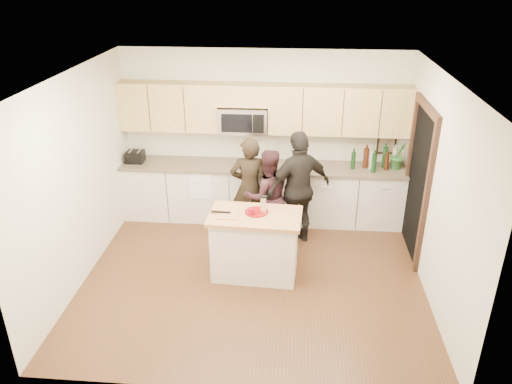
# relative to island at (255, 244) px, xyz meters

# --- Properties ---
(floor) EXTENTS (4.50, 4.50, 0.00)m
(floor) POSITION_rel_island_xyz_m (-0.02, -0.08, -0.45)
(floor) COLOR #51311C
(floor) RESTS_ON ground
(room_shell) EXTENTS (4.52, 4.02, 2.71)m
(room_shell) POSITION_rel_island_xyz_m (-0.02, -0.08, 1.28)
(room_shell) COLOR beige
(room_shell) RESTS_ON ground
(back_cabinetry) EXTENTS (4.50, 0.66, 0.94)m
(back_cabinetry) POSITION_rel_island_xyz_m (-0.02, 1.61, 0.02)
(back_cabinetry) COLOR beige
(back_cabinetry) RESTS_ON ground
(upper_cabinetry) EXTENTS (4.50, 0.33, 0.75)m
(upper_cabinetry) POSITION_rel_island_xyz_m (0.01, 1.76, 1.39)
(upper_cabinetry) COLOR tan
(upper_cabinetry) RESTS_ON ground
(microwave) EXTENTS (0.76, 0.41, 0.40)m
(microwave) POSITION_rel_island_xyz_m (-0.33, 1.72, 1.20)
(microwave) COLOR silver
(microwave) RESTS_ON ground
(doorway) EXTENTS (0.06, 1.25, 2.20)m
(doorway) POSITION_rel_island_xyz_m (2.21, 0.82, 0.70)
(doorway) COLOR black
(doorway) RESTS_ON ground
(framed_picture) EXTENTS (0.30, 0.03, 0.38)m
(framed_picture) POSITION_rel_island_xyz_m (1.93, 1.91, 0.83)
(framed_picture) COLOR black
(framed_picture) RESTS_ON ground
(dish_towel) EXTENTS (0.34, 0.60, 0.48)m
(dish_towel) POSITION_rel_island_xyz_m (-0.97, 1.43, 0.35)
(dish_towel) COLOR white
(dish_towel) RESTS_ON ground
(island) EXTENTS (1.24, 0.77, 0.90)m
(island) POSITION_rel_island_xyz_m (0.00, 0.00, 0.00)
(island) COLOR beige
(island) RESTS_ON ground
(red_plate) EXTENTS (0.31, 0.31, 0.02)m
(red_plate) POSITION_rel_island_xyz_m (0.01, 0.06, 0.45)
(red_plate) COLOR maroon
(red_plate) RESTS_ON island
(box_grater) EXTENTS (0.08, 0.07, 0.24)m
(box_grater) POSITION_rel_island_xyz_m (0.10, 0.03, 0.58)
(box_grater) COLOR silver
(box_grater) RESTS_ON red_plate
(drink_glass) EXTENTS (0.08, 0.08, 0.10)m
(drink_glass) POSITION_rel_island_xyz_m (-0.06, -0.02, 0.50)
(drink_glass) COLOR maroon
(drink_glass) RESTS_ON island
(cutting_board) EXTENTS (0.28, 0.18, 0.02)m
(cutting_board) POSITION_rel_island_xyz_m (-0.35, -0.10, 0.46)
(cutting_board) COLOR #A57244
(cutting_board) RESTS_ON island
(tongs) EXTENTS (0.26, 0.04, 0.02)m
(tongs) POSITION_rel_island_xyz_m (-0.44, -0.02, 0.47)
(tongs) COLOR black
(tongs) RESTS_ON cutting_board
(knife) EXTENTS (0.19, 0.03, 0.01)m
(knife) POSITION_rel_island_xyz_m (-0.36, -0.12, 0.47)
(knife) COLOR silver
(knife) RESTS_ON cutting_board
(toaster) EXTENTS (0.27, 0.24, 0.18)m
(toaster) POSITION_rel_island_xyz_m (-2.07, 1.59, 0.58)
(toaster) COLOR black
(toaster) RESTS_ON back_cabinetry
(bottle_cluster) EXTENTS (0.73, 0.35, 0.39)m
(bottle_cluster) POSITION_rel_island_xyz_m (1.75, 1.63, 0.66)
(bottle_cluster) COLOR black
(bottle_cluster) RESTS_ON back_cabinetry
(orchid) EXTENTS (0.31, 0.28, 0.44)m
(orchid) POSITION_rel_island_xyz_m (2.08, 1.64, 0.71)
(orchid) COLOR #306E2C
(orchid) RESTS_ON back_cabinetry
(woman_left) EXTENTS (0.61, 0.43, 1.59)m
(woman_left) POSITION_rel_island_xyz_m (-0.17, 1.05, 0.34)
(woman_left) COLOR black
(woman_left) RESTS_ON ground
(woman_center) EXTENTS (0.85, 0.75, 1.46)m
(woman_center) POSITION_rel_island_xyz_m (0.10, 0.91, 0.28)
(woman_center) COLOR #30181C
(woman_center) RESTS_ON ground
(woman_right) EXTENTS (1.09, 0.88, 1.74)m
(woman_right) POSITION_rel_island_xyz_m (0.56, 0.93, 0.42)
(woman_right) COLOR black
(woman_right) RESTS_ON ground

